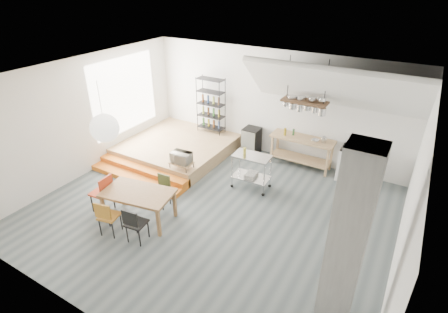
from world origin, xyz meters
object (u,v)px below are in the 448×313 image
Objects in this scene: stove at (351,163)px; dining_table at (138,195)px; mini_fridge at (251,141)px; rolling_cart at (252,167)px.

stove is 5.66m from dining_table.
rolling_cart is at bearing -63.74° from mini_fridge.
mini_fridge is at bearing 113.43° from rolling_cart.
mini_fridge is (-3.02, 0.04, -0.07)m from stove.
stove is 2.77m from rolling_cart.
stove is at bearing 38.78° from dining_table.
dining_table is at bearing -99.21° from mini_fridge.
rolling_cart is 2.04m from mini_fridge.
rolling_cart is at bearing -140.15° from stove.
mini_fridge is (-0.90, 1.82, -0.20)m from rolling_cart.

